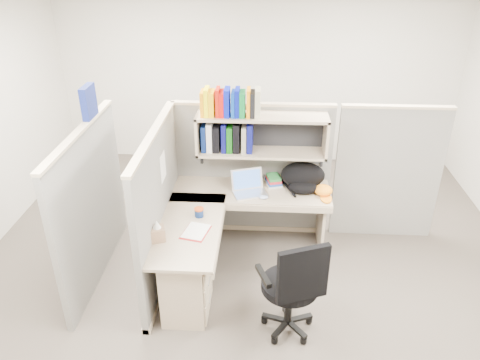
# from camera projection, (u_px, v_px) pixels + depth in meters

# --- Properties ---
(ground) EXTENTS (6.00, 6.00, 0.00)m
(ground) POSITION_uv_depth(u_px,v_px,m) (248.00, 275.00, 5.02)
(ground) COLOR #3A332C
(ground) RESTS_ON ground
(room_shell) EXTENTS (6.00, 6.00, 6.00)m
(room_shell) POSITION_uv_depth(u_px,v_px,m) (250.00, 135.00, 4.26)
(room_shell) COLOR #BCB5AA
(room_shell) RESTS_ON ground
(cubicle) EXTENTS (3.79, 1.84, 1.95)m
(cubicle) POSITION_uv_depth(u_px,v_px,m) (217.00, 180.00, 5.01)
(cubicle) COLOR #5B5B57
(cubicle) RESTS_ON ground
(desk) EXTENTS (1.74, 1.75, 0.73)m
(desk) POSITION_uv_depth(u_px,v_px,m) (206.00, 257.00, 4.58)
(desk) COLOR gray
(desk) RESTS_ON ground
(laptop) EXTENTS (0.45, 0.45, 0.25)m
(laptop) POSITION_uv_depth(u_px,v_px,m) (250.00, 184.00, 5.05)
(laptop) COLOR silver
(laptop) RESTS_ON desk
(backpack) EXTENTS (0.51, 0.40, 0.29)m
(backpack) POSITION_uv_depth(u_px,v_px,m) (303.00, 178.00, 5.13)
(backpack) COLOR black
(backpack) RESTS_ON desk
(orange_cap) EXTENTS (0.24, 0.26, 0.11)m
(orange_cap) POSITION_uv_depth(u_px,v_px,m) (323.00, 190.00, 5.07)
(orange_cap) COLOR orange
(orange_cap) RESTS_ON desk
(snack_canister) EXTENTS (0.09, 0.09, 0.09)m
(snack_canister) POSITION_uv_depth(u_px,v_px,m) (199.00, 212.00, 4.68)
(snack_canister) COLOR navy
(snack_canister) RESTS_ON desk
(tissue_box) EXTENTS (0.17, 0.17, 0.21)m
(tissue_box) POSITION_uv_depth(u_px,v_px,m) (157.00, 230.00, 4.30)
(tissue_box) COLOR #A17A5B
(tissue_box) RESTS_ON desk
(mouse) EXTENTS (0.11, 0.08, 0.04)m
(mouse) POSITION_uv_depth(u_px,v_px,m) (263.00, 197.00, 5.01)
(mouse) COLOR #9AADDB
(mouse) RESTS_ON desk
(paper_cup) EXTENTS (0.07, 0.07, 0.09)m
(paper_cup) POSITION_uv_depth(u_px,v_px,m) (250.00, 181.00, 5.28)
(paper_cup) COLOR white
(paper_cup) RESTS_ON desk
(book_stack) EXTENTS (0.21, 0.25, 0.11)m
(book_stack) POSITION_uv_depth(u_px,v_px,m) (274.00, 180.00, 5.28)
(book_stack) COLOR slate
(book_stack) RESTS_ON desk
(loose_paper) EXTENTS (0.27, 0.32, 0.00)m
(loose_paper) POSITION_uv_depth(u_px,v_px,m) (196.00, 231.00, 4.47)
(loose_paper) COLOR silver
(loose_paper) RESTS_ON desk
(task_chair) EXTENTS (0.62, 0.57, 1.07)m
(task_chair) POSITION_uv_depth(u_px,v_px,m) (291.00, 301.00, 4.12)
(task_chair) COLOR black
(task_chair) RESTS_ON ground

